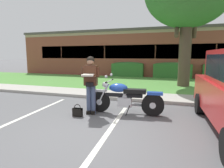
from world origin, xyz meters
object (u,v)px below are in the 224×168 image
Objects in this scene: motorcycle at (128,98)px; hedge_left at (128,69)px; handbag at (78,111)px; hedge_center_right at (224,71)px; hedge_center_left at (172,70)px; rider_person at (91,80)px; brick_building at (162,54)px.

motorcycle is 0.87× the size of hedge_left.
handbag is 12.21m from hedge_center_right.
handbag is at bearing -101.85° from hedge_center_left.
rider_person is 0.61× the size of hedge_center_right.
hedge_center_left is 1.00× the size of hedge_center_right.
handbag is 0.01× the size of brick_building.
motorcycle is 1.53m from handbag.
hedge_left is at bearing 96.54° from handbag.
handbag is 11.01m from hedge_center_left.
handbag is at bearing -83.46° from hedge_left.
rider_person is 0.66× the size of hedge_left.
rider_person is (-1.06, -0.33, 0.53)m from motorcycle.
motorcycle is 10.38m from hedge_left.
hedge_left is at bearing 98.14° from rider_person.
hedge_left is 0.92× the size of hedge_center_right.
hedge_center_left reaches higher than handbag.
rider_person is 10.50m from hedge_left.
hedge_center_left is 6.21m from brick_building.
brick_building is (2.17, 5.92, 1.32)m from hedge_left.
brick_building is at bearing 102.61° from hedge_center_left.
hedge_center_left is at bearing 79.08° from rider_person.
handbag is at bearing -151.84° from motorcycle.
motorcycle is 1.32× the size of rider_person.
hedge_center_right is at bearing 66.21° from motorcycle.
handbag is at bearing -93.20° from brick_building.
rider_person reaches higher than hedge_center_right.
hedge_center_left and hedge_center_right have the same top height.
brick_building is at bearing 69.91° from hedge_left.
hedge_center_right is at bearing 62.12° from rider_person.
brick_building reaches higher than hedge_center_left.
rider_person is 11.76m from hedge_center_right.
motorcycle is at bearing -88.63° from brick_building.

